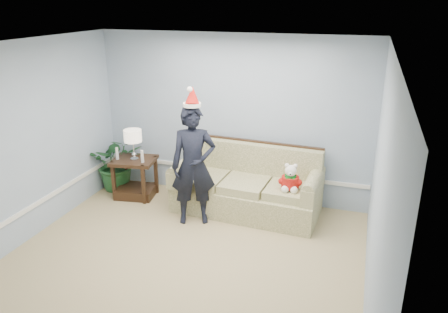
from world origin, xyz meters
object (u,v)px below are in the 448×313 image
at_px(side_table, 136,182).
at_px(houseplant, 117,162).
at_px(table_lamp, 133,137).
at_px(man, 194,166).
at_px(teddy_bear, 290,181).
at_px(sofa, 247,188).

xyz_separation_m(side_table, houseplant, (-0.44, 0.19, 0.23)).
height_order(table_lamp, houseplant, table_lamp).
distance_m(man, teddy_bear, 1.42).
xyz_separation_m(man, teddy_bear, (1.36, 0.35, -0.19)).
bearing_deg(sofa, man, -134.23).
bearing_deg(man, teddy_bear, -8.22).
relative_size(side_table, teddy_bear, 1.87).
xyz_separation_m(table_lamp, man, (1.26, -0.48, -0.17)).
bearing_deg(sofa, side_table, -174.11).
distance_m(table_lamp, houseplant, 0.77).
relative_size(houseplant, teddy_bear, 2.37).
height_order(side_table, houseplant, houseplant).
bearing_deg(teddy_bear, table_lamp, 170.16).
xyz_separation_m(houseplant, teddy_bear, (3.08, -0.34, 0.21)).
relative_size(side_table, man, 0.44).
distance_m(side_table, man, 1.52).
bearing_deg(teddy_bear, man, -172.47).
bearing_deg(side_table, teddy_bear, -3.41).
distance_m(table_lamp, man, 1.36).
bearing_deg(table_lamp, teddy_bear, -2.89).
relative_size(sofa, side_table, 2.94).
distance_m(houseplant, man, 1.90).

